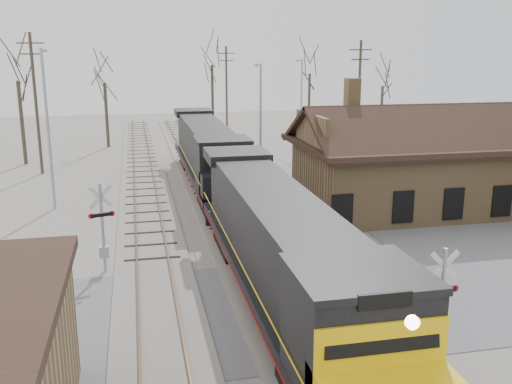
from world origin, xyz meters
TOP-DOWN VIEW (x-y plane):
  - ground at (0.00, 0.00)m, footprint 140.00×140.00m
  - road at (0.00, 0.00)m, footprint 60.00×9.00m
  - track_main at (0.00, 15.00)m, footprint 3.40×90.00m
  - track_siding at (-4.50, 15.00)m, footprint 3.40×90.00m
  - depot at (11.99, 12.00)m, footprint 15.20×9.31m
  - locomotive_lead at (0.00, -0.68)m, footprint 3.09×20.67m
  - locomotive_trailing at (0.00, 20.26)m, footprint 3.09×20.67m
  - crossbuck_near at (3.93, -4.80)m, footprint 1.08×0.28m
  - crossbuck_far at (-6.60, 5.22)m, footprint 1.12×0.40m
  - streetlight_a at (-10.07, 16.55)m, footprint 0.25×2.04m
  - streetlight_b at (4.25, 22.32)m, footprint 0.25×2.04m
  - streetlight_c at (11.11, 34.80)m, footprint 0.25×2.04m
  - utility_pole_a at (-12.34, 27.45)m, footprint 2.00×0.24m
  - utility_pole_b at (5.60, 46.26)m, footprint 2.00×0.24m
  - utility_pole_c at (14.18, 27.55)m, footprint 2.00×0.24m
  - tree_a at (-14.29, 31.89)m, footprint 4.70×4.70m
  - tree_b at (-7.65, 39.41)m, footprint 4.25×4.25m
  - tree_c at (4.13, 47.48)m, footprint 5.23×5.23m
  - tree_d at (14.75, 43.70)m, footprint 4.61×4.61m
  - tree_e at (22.39, 40.81)m, footprint 3.75×3.75m

SIDE VIEW (x-z plane):
  - ground at x=0.00m, z-range 0.00..0.00m
  - road at x=0.00m, z-range 0.00..0.03m
  - track_main at x=0.00m, z-range -0.05..0.19m
  - track_siding at x=-4.50m, z-range -0.05..0.19m
  - crossbuck_near at x=3.93m, z-range -0.10..3.69m
  - crossbuck_far at x=-6.60m, z-range -0.12..3.89m
  - depot at x=11.99m, z-range -1.54..6.36m
  - locomotive_trailing at x=0.00m, z-range 0.24..4.58m
  - locomotive_lead at x=0.00m, z-range 0.12..4.71m
  - streetlight_b at x=4.25m, z-range 0.53..9.12m
  - streetlight_c at x=11.11m, z-range 0.53..9.21m
  - utility_pole_b at x=5.60m, z-range 0.23..10.18m
  - streetlight_a at x=-10.07m, z-range 0.54..10.21m
  - utility_pole_c at x=14.18m, z-range 0.23..10.58m
  - utility_pole_a at x=-12.34m, z-range 0.23..11.08m
  - tree_e at x=22.39m, z-range 1.94..11.11m
  - tree_b at x=-7.65m, z-range 2.21..12.63m
  - tree_d at x=14.75m, z-range 2.40..13.69m
  - tree_a at x=-14.29m, z-range 2.44..13.96m
  - tree_c at x=4.13m, z-range 2.72..15.54m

